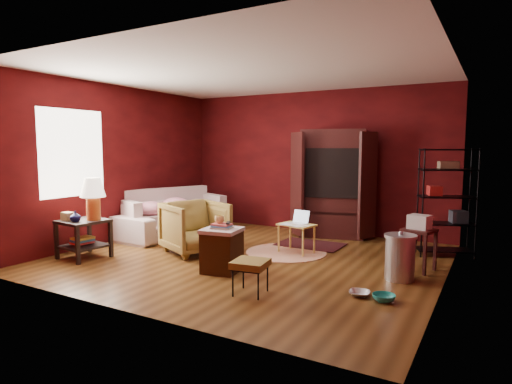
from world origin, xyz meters
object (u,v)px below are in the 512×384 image
Objects in this scene: hamper at (222,249)px; laptop_desk at (297,227)px; armchair at (195,225)px; sofa at (172,211)px; side_table at (88,210)px; tv_armoire at (333,181)px; wire_shelving at (447,198)px.

laptop_desk is at bearing 72.85° from hamper.
sofa is at bearing 77.94° from armchair.
tv_armoire is (2.70, 3.37, 0.31)m from side_table.
wire_shelving is (2.10, 0.98, 0.50)m from laptop_desk.
sofa is at bearing 168.39° from wire_shelving.
laptop_desk is at bearing -90.82° from sofa.
wire_shelving is (2.55, 2.45, 0.61)m from hamper.
sofa is at bearing 144.29° from hamper.
wire_shelving is at bearing -38.54° from armchair.
armchair reaches higher than hamper.
wire_shelving is (3.52, 1.79, 0.46)m from armchair.
side_table is at bearing 155.34° from armchair.
sofa is 1.61m from armchair.
wire_shelving reaches higher than hamper.
hamper is at bearing -123.20° from sofa.
side_table is (-1.22, -1.05, 0.29)m from armchair.
side_table is 2.26m from hamper.
armchair is at bearing -138.69° from laptop_desk.
hamper is at bearing -99.97° from armchair.
side_table is 0.74× the size of wire_shelving.
side_table reaches higher than laptop_desk.
armchair is 0.54× the size of wire_shelving.
side_table is 4.32m from tv_armoire.
armchair is 1.32× the size of hamper.
sofa is 4.91m from wire_shelving.
wire_shelving is (2.04, -0.53, -0.13)m from tv_armoire.
armchair is 0.45× the size of tv_armoire.
tv_armoire is (0.06, 1.51, 0.63)m from laptop_desk.
wire_shelving is (4.74, 2.84, 0.18)m from side_table.
side_table is at bearing -142.97° from tv_armoire.
wire_shelving is at bearing -77.76° from sofa.
laptop_desk is 1.64m from tv_armoire.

